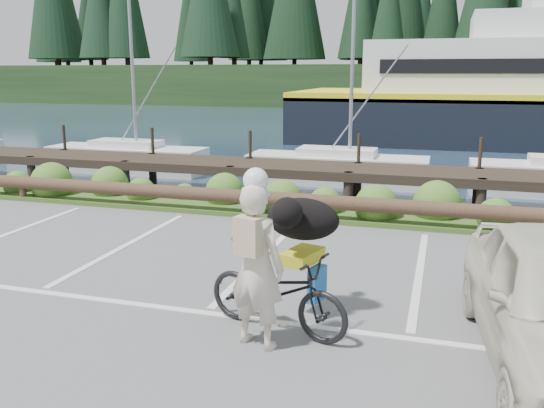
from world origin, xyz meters
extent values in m
plane|color=#565558|center=(0.00, 0.00, 0.00)|extent=(72.00, 72.00, 0.00)
plane|color=#1B2D42|center=(0.00, 48.00, -1.20)|extent=(160.00, 160.00, 0.00)
cube|color=#3D5B21|center=(0.00, 5.30, 0.05)|extent=(34.00, 1.60, 0.10)
imported|color=black|center=(1.03, -0.62, 0.50)|extent=(2.01, 1.15, 1.00)
imported|color=beige|center=(0.91, -1.05, 0.96)|extent=(0.80, 0.63, 1.92)
ellipsoid|color=black|center=(1.19, -0.03, 1.27)|extent=(0.69, 1.03, 0.54)
camera|label=1|loc=(2.84, -6.87, 3.08)|focal=38.00mm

